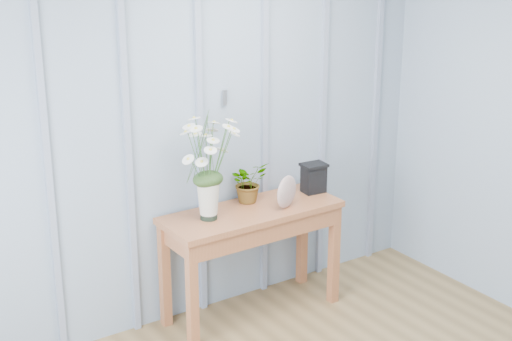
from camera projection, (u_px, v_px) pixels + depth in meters
room_shell at (293, 52)px, 3.57m from camera, size 4.00×4.50×2.50m
sideboard at (252, 226)px, 5.11m from camera, size 1.20×0.45×0.75m
daisy_vase at (207, 154)px, 4.78m from camera, size 0.48×0.37×0.68m
spider_plant at (248, 182)px, 5.16m from camera, size 0.26×0.23×0.27m
felt_disc_vessel at (287, 192)px, 5.07m from camera, size 0.22×0.14×0.22m
carved_box at (314, 178)px, 5.34m from camera, size 0.18×0.15×0.20m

